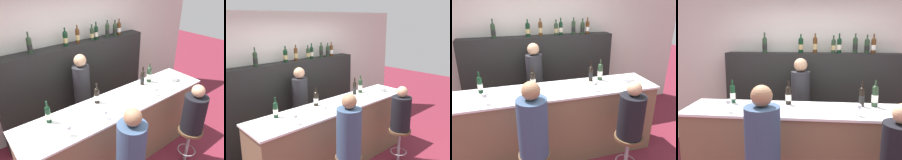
% 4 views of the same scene
% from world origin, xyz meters
% --- Properties ---
extents(wall_back, '(6.40, 0.05, 2.60)m').
position_xyz_m(wall_back, '(0.00, 1.75, 1.30)').
color(wall_back, beige).
rests_on(wall_back, ground_plane).
extents(bar_counter, '(3.04, 0.67, 1.09)m').
position_xyz_m(bar_counter, '(0.00, 0.32, 0.55)').
color(bar_counter, brown).
rests_on(bar_counter, ground_plane).
extents(back_bar_cabinet, '(2.85, 0.28, 1.66)m').
position_xyz_m(back_bar_cabinet, '(0.00, 1.52, 0.83)').
color(back_bar_cabinet, black).
rests_on(back_bar_cabinet, ground_plane).
extents(wine_bottle_counter_0, '(0.07, 0.07, 0.31)m').
position_xyz_m(wine_bottle_counter_0, '(-1.01, 0.50, 1.21)').
color(wine_bottle_counter_0, black).
rests_on(wine_bottle_counter_0, bar_counter).
extents(wine_bottle_counter_1, '(0.08, 0.08, 0.31)m').
position_xyz_m(wine_bottle_counter_1, '(-0.28, 0.50, 1.21)').
color(wine_bottle_counter_1, black).
rests_on(wine_bottle_counter_1, bar_counter).
extents(wine_bottle_counter_2, '(0.07, 0.07, 0.32)m').
position_xyz_m(wine_bottle_counter_2, '(0.63, 0.50, 1.22)').
color(wine_bottle_counter_2, black).
rests_on(wine_bottle_counter_2, bar_counter).
extents(wine_bottle_counter_3, '(0.08, 0.08, 0.33)m').
position_xyz_m(wine_bottle_counter_3, '(0.78, 0.50, 1.23)').
color(wine_bottle_counter_3, '#233823').
rests_on(wine_bottle_counter_3, bar_counter).
extents(wine_bottle_backbar_0, '(0.08, 0.08, 0.33)m').
position_xyz_m(wine_bottle_backbar_0, '(-0.79, 1.52, 1.79)').
color(wine_bottle_backbar_0, '#233823').
rests_on(wine_bottle_backbar_0, back_bar_cabinet).
extents(wine_bottle_backbar_1, '(0.08, 0.08, 0.30)m').
position_xyz_m(wine_bottle_backbar_1, '(-0.19, 1.52, 1.79)').
color(wine_bottle_backbar_1, black).
rests_on(wine_bottle_backbar_1, back_bar_cabinet).
extents(wine_bottle_backbar_2, '(0.07, 0.07, 0.31)m').
position_xyz_m(wine_bottle_backbar_2, '(0.04, 1.52, 1.80)').
color(wine_bottle_backbar_2, '#4C2D14').
rests_on(wine_bottle_backbar_2, back_bar_cabinet).
extents(wine_bottle_backbar_3, '(0.07, 0.07, 0.28)m').
position_xyz_m(wine_bottle_backbar_3, '(0.33, 1.52, 1.78)').
color(wine_bottle_backbar_3, '#233823').
rests_on(wine_bottle_backbar_3, back_bar_cabinet).
extents(wine_bottle_backbar_4, '(0.07, 0.07, 0.31)m').
position_xyz_m(wine_bottle_backbar_4, '(0.42, 1.52, 1.79)').
color(wine_bottle_backbar_4, black).
rests_on(wine_bottle_backbar_4, back_bar_cabinet).
extents(wine_bottle_backbar_5, '(0.08, 0.08, 0.31)m').
position_xyz_m(wine_bottle_backbar_5, '(0.67, 1.52, 1.79)').
color(wine_bottle_backbar_5, '#233823').
rests_on(wine_bottle_backbar_5, back_bar_cabinet).
extents(wine_bottle_backbar_6, '(0.08, 0.08, 0.29)m').
position_xyz_m(wine_bottle_backbar_6, '(0.86, 1.52, 1.78)').
color(wine_bottle_backbar_6, '#233823').
rests_on(wine_bottle_backbar_6, back_bar_cabinet).
extents(wine_bottle_backbar_7, '(0.08, 0.08, 0.30)m').
position_xyz_m(wine_bottle_backbar_7, '(0.96, 1.52, 1.79)').
color(wine_bottle_backbar_7, '#4C2D14').
rests_on(wine_bottle_backbar_7, back_bar_cabinet).
extents(wine_glass_0, '(0.07, 0.07, 0.15)m').
position_xyz_m(wine_glass_0, '(-0.93, 0.13, 1.20)').
color(wine_glass_0, silver).
rests_on(wine_glass_0, bar_counter).
extents(wine_glass_1, '(0.07, 0.07, 0.14)m').
position_xyz_m(wine_glass_1, '(-0.41, 0.13, 1.19)').
color(wine_glass_1, silver).
rests_on(wine_glass_1, bar_counter).
extents(wine_glass_2, '(0.07, 0.07, 0.14)m').
position_xyz_m(wine_glass_2, '(0.53, 0.13, 1.19)').
color(wine_glass_2, silver).
rests_on(wine_glass_2, bar_counter).
extents(metal_bowl, '(0.20, 0.20, 0.07)m').
position_xyz_m(metal_bowl, '(1.16, 0.29, 1.12)').
color(metal_bowl, '#B7B7BC').
rests_on(metal_bowl, bar_counter).
extents(guest_seated_left, '(0.34, 0.34, 0.90)m').
position_xyz_m(guest_seated_left, '(-0.43, -0.39, 1.02)').
color(guest_seated_left, '#334766').
rests_on(guest_seated_left, bar_stool_left).
extents(bar_stool_right, '(0.38, 0.38, 0.62)m').
position_xyz_m(bar_stool_right, '(0.81, -0.39, 0.49)').
color(bar_stool_right, gray).
rests_on(bar_stool_right, ground_plane).
extents(guest_seated_right, '(0.33, 0.33, 0.76)m').
position_xyz_m(guest_seated_right, '(0.81, -0.39, 0.95)').
color(guest_seated_right, black).
rests_on(guest_seated_right, bar_stool_right).
extents(bartender, '(0.28, 0.28, 1.62)m').
position_xyz_m(bartender, '(-0.17, 1.13, 0.76)').
color(bartender, '#28282D').
rests_on(bartender, ground_plane).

